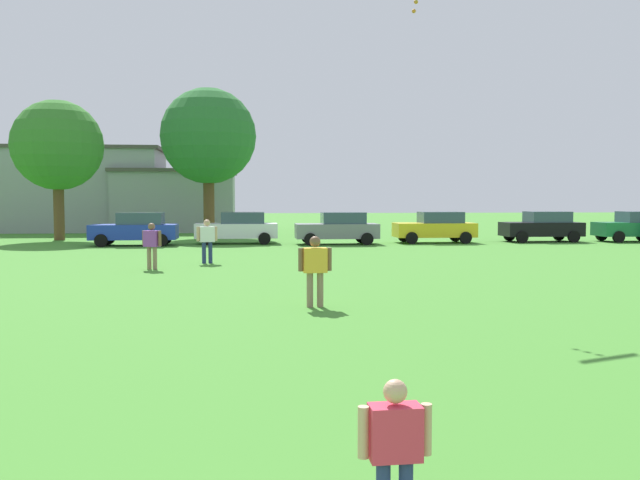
{
  "coord_description": "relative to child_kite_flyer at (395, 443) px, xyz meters",
  "views": [
    {
      "loc": [
        0.81,
        -1.26,
        2.4
      ],
      "look_at": [
        2.04,
        10.43,
        1.67
      ],
      "focal_mm": 38.04,
      "sensor_mm": 36.0,
      "label": 1
    }
  ],
  "objects": [
    {
      "name": "parked_car_white_1",
      "position": [
        -1.58,
        31.47,
        0.19
      ],
      "size": [
        4.3,
        2.02,
        1.68
      ],
      "rotation": [
        0.0,
        0.0,
        3.14
      ],
      "color": "white",
      "rests_on": "ground"
    },
    {
      "name": "house_right",
      "position": [
        -6.3,
        46.73,
        1.59
      ],
      "size": [
        8.75,
        7.92,
        4.49
      ],
      "color": "#9999A3",
      "rests_on": "ground"
    },
    {
      "name": "tree_far_right",
      "position": [
        -3.47,
        38.18,
        5.57
      ],
      "size": [
        5.93,
        5.93,
        9.24
      ],
      "color": "brown",
      "rests_on": "ground"
    },
    {
      "name": "parked_car_gray_2",
      "position": [
        3.66,
        30.52,
        0.19
      ],
      "size": [
        4.3,
        2.02,
        1.68
      ],
      "rotation": [
        0.0,
        0.0,
        3.14
      ],
      "color": "slate",
      "rests_on": "ground"
    },
    {
      "name": "house_left",
      "position": [
        -13.78,
        46.73,
        2.39
      ],
      "size": [
        13.14,
        6.94,
        6.09
      ],
      "color": "#9999A3",
      "rests_on": "ground"
    },
    {
      "name": "bystander_midfield",
      "position": [
        -2.55,
        20.67,
        0.3
      ],
      "size": [
        0.75,
        0.41,
        1.62
      ],
      "rotation": [
        0.0,
        0.0,
        3.38
      ],
      "color": "navy",
      "rests_on": "ground"
    },
    {
      "name": "ground_plane",
      "position": [
        -1.83,
        26.65,
        -0.67
      ],
      "size": [
        160.0,
        160.0,
        0.0
      ],
      "primitive_type": "plane",
      "color": "#42842D"
    },
    {
      "name": "parked_car_yellow_3",
      "position": [
        9.06,
        31.12,
        0.19
      ],
      "size": [
        4.3,
        2.02,
        1.68
      ],
      "rotation": [
        0.0,
        0.0,
        3.14
      ],
      "color": "yellow",
      "rests_on": "ground"
    },
    {
      "name": "child_kite_flyer",
      "position": [
        0.0,
        0.0,
        0.0
      ],
      "size": [
        0.54,
        0.22,
        1.12
      ],
      "rotation": [
        0.0,
        0.0,
        0.03
      ],
      "color": "navy",
      "rests_on": "ground"
    },
    {
      "name": "parked_car_green_5",
      "position": [
        20.51,
        31.03,
        0.19
      ],
      "size": [
        4.3,
        2.02,
        1.68
      ],
      "rotation": [
        0.0,
        0.0,
        3.14
      ],
      "color": "#196B38",
      "rests_on": "ground"
    },
    {
      "name": "parked_car_black_4",
      "position": [
        15.23,
        31.42,
        0.19
      ],
      "size": [
        4.3,
        2.02,
        1.68
      ],
      "rotation": [
        0.0,
        0.0,
        3.14
      ],
      "color": "black",
      "rests_on": "ground"
    },
    {
      "name": "parked_car_blue_0",
      "position": [
        -6.73,
        30.65,
        0.19
      ],
      "size": [
        4.3,
        2.02,
        1.68
      ],
      "rotation": [
        0.0,
        0.0,
        3.14
      ],
      "color": "#1E38AD",
      "rests_on": "ground"
    },
    {
      "name": "bystander_near_trees",
      "position": [
        -4.28,
        18.71,
        0.26
      ],
      "size": [
        0.68,
        0.49,
        1.57
      ],
      "rotation": [
        0.0,
        0.0,
        5.81
      ],
      "color": "#8C7259",
      "rests_on": "ground"
    },
    {
      "name": "adult_bystander",
      "position": [
        0.43,
        10.17,
        0.26
      ],
      "size": [
        0.75,
        0.32,
        1.57
      ],
      "rotation": [
        0.0,
        0.0,
        0.07
      ],
      "color": "#8C7259",
      "rests_on": "ground"
    },
    {
      "name": "tree_center",
      "position": [
        -11.87,
        35.74,
        4.75
      ],
      "size": [
        5.15,
        5.15,
        8.02
      ],
      "color": "brown",
      "rests_on": "ground"
    }
  ]
}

